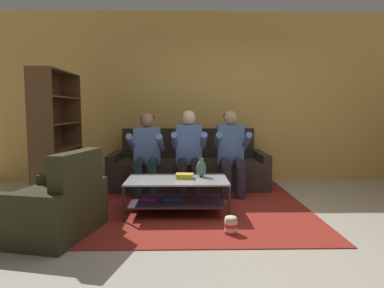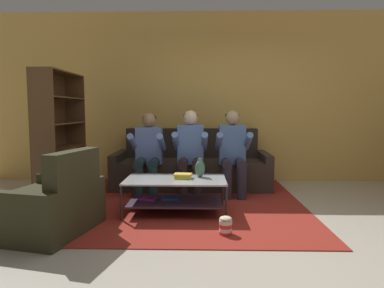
{
  "view_description": "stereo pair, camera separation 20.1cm",
  "coord_description": "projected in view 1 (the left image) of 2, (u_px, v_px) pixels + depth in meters",
  "views": [
    {
      "loc": [
        -0.59,
        -3.55,
        1.23
      ],
      "look_at": [
        -0.5,
        0.92,
        0.79
      ],
      "focal_mm": 32.0,
      "sensor_mm": 36.0,
      "label": 1
    },
    {
      "loc": [
        -0.39,
        -3.55,
        1.23
      ],
      "look_at": [
        -0.5,
        0.92,
        0.79
      ],
      "focal_mm": 32.0,
      "sensor_mm": 36.0,
      "label": 2
    }
  ],
  "objects": [
    {
      "name": "person_seated_middle",
      "position": [
        189.0,
        149.0,
        4.95
      ],
      "size": [
        0.5,
        0.58,
        1.23
      ],
      "color": "black",
      "rests_on": "ground"
    },
    {
      "name": "bookshelf",
      "position": [
        53.0,
        145.0,
        4.63
      ],
      "size": [
        0.32,
        1.12,
        1.75
      ],
      "color": "#54361E",
      "rests_on": "ground"
    },
    {
      "name": "person_seated_left",
      "position": [
        147.0,
        150.0,
        4.93
      ],
      "size": [
        0.5,
        0.58,
        1.19
      ],
      "color": "#1C2F33",
      "rests_on": "ground"
    },
    {
      "name": "popcorn_tub",
      "position": [
        231.0,
        225.0,
        3.39
      ],
      "size": [
        0.13,
        0.13,
        0.19
      ],
      "color": "red",
      "rests_on": "ground"
    },
    {
      "name": "armchair",
      "position": [
        53.0,
        208.0,
        3.36
      ],
      "size": [
        1.0,
        1.1,
        0.84
      ],
      "color": "#2F2D1A",
      "rests_on": "ground"
    },
    {
      "name": "back_partition",
      "position": [
        218.0,
        98.0,
        5.97
      ],
      "size": [
        8.4,
        0.12,
        2.9
      ],
      "primitive_type": "cube",
      "color": "#D9A951",
      "rests_on": "ground"
    },
    {
      "name": "vase",
      "position": [
        201.0,
        168.0,
        4.18
      ],
      "size": [
        0.12,
        0.12,
        0.23
      ],
      "color": "#446A56",
      "rests_on": "coffee_table"
    },
    {
      "name": "coffee_table",
      "position": [
        176.0,
        190.0,
        4.08
      ],
      "size": [
        1.19,
        0.67,
        0.42
      ],
      "color": "#B1B5B9",
      "rests_on": "ground"
    },
    {
      "name": "ground",
      "position": [
        240.0,
        225.0,
        3.67
      ],
      "size": [
        16.8,
        16.8,
        0.0
      ],
      "primitive_type": "plane",
      "color": "#BAB3A3"
    },
    {
      "name": "person_seated_right",
      "position": [
        231.0,
        149.0,
        4.96
      ],
      "size": [
        0.5,
        0.58,
        1.22
      ],
      "color": "#2C2834",
      "rests_on": "ground"
    },
    {
      "name": "area_rug",
      "position": [
        184.0,
        200.0,
        4.69
      ],
      "size": [
        3.1,
        3.39,
        0.01
      ],
      "color": "maroon",
      "rests_on": "ground"
    },
    {
      "name": "book_stack",
      "position": [
        185.0,
        176.0,
        4.08
      ],
      "size": [
        0.22,
        0.19,
        0.06
      ],
      "color": "gold",
      "rests_on": "coffee_table"
    },
    {
      "name": "couch",
      "position": [
        189.0,
        168.0,
        5.51
      ],
      "size": [
        2.45,
        0.89,
        0.93
      ],
      "color": "#322921",
      "rests_on": "ground"
    }
  ]
}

